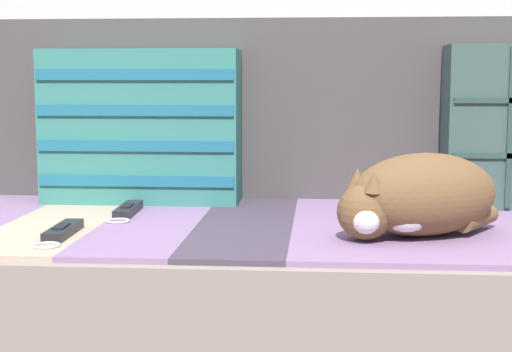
{
  "coord_description": "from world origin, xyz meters",
  "views": [
    {
      "loc": [
        -0.05,
        -1.49,
        0.72
      ],
      "look_at": [
        -0.17,
        0.05,
        0.53
      ],
      "focal_mm": 55.0,
      "sensor_mm": 36.0,
      "label": 1
    }
  ],
  "objects_px": {
    "sleeping_cat": "(417,197)",
    "game_remote_near": "(128,210)",
    "game_remote_far": "(62,232)",
    "throw_pillow_striped": "(141,126)",
    "couch": "(339,320)"
  },
  "relations": [
    {
      "from": "sleeping_cat",
      "to": "game_remote_near",
      "type": "distance_m",
      "value": 0.63
    },
    {
      "from": "game_remote_far",
      "to": "throw_pillow_striped",
      "type": "bearing_deg",
      "value": 82.11
    },
    {
      "from": "throw_pillow_striped",
      "to": "couch",
      "type": "bearing_deg",
      "value": -23.54
    },
    {
      "from": "couch",
      "to": "sleeping_cat",
      "type": "distance_m",
      "value": 0.36
    },
    {
      "from": "throw_pillow_striped",
      "to": "sleeping_cat",
      "type": "xyz_separation_m",
      "value": [
        0.6,
        -0.36,
        -0.11
      ]
    },
    {
      "from": "couch",
      "to": "sleeping_cat",
      "type": "xyz_separation_m",
      "value": [
        0.14,
        -0.16,
        0.29
      ]
    },
    {
      "from": "sleeping_cat",
      "to": "game_remote_far",
      "type": "relative_size",
      "value": 1.73
    },
    {
      "from": "sleeping_cat",
      "to": "game_remote_far",
      "type": "xyz_separation_m",
      "value": [
        -0.66,
        -0.05,
        -0.07
      ]
    },
    {
      "from": "throw_pillow_striped",
      "to": "game_remote_near",
      "type": "distance_m",
      "value": 0.24
    },
    {
      "from": "couch",
      "to": "game_remote_far",
      "type": "relative_size",
      "value": 9.05
    },
    {
      "from": "game_remote_near",
      "to": "game_remote_far",
      "type": "relative_size",
      "value": 1.0
    },
    {
      "from": "couch",
      "to": "throw_pillow_striped",
      "type": "distance_m",
      "value": 0.65
    },
    {
      "from": "couch",
      "to": "throw_pillow_striped",
      "type": "bearing_deg",
      "value": 156.46
    },
    {
      "from": "game_remote_near",
      "to": "game_remote_far",
      "type": "distance_m",
      "value": 0.25
    },
    {
      "from": "couch",
      "to": "game_remote_far",
      "type": "xyz_separation_m",
      "value": [
        -0.52,
        -0.21,
        0.22
      ]
    }
  ]
}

